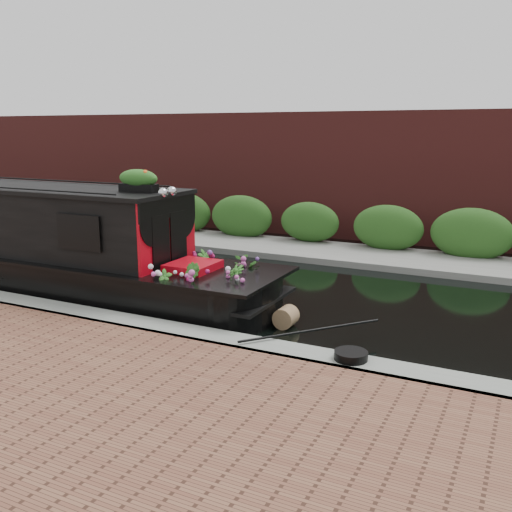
% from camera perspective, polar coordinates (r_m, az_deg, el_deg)
% --- Properties ---
extents(ground, '(80.00, 80.00, 0.00)m').
position_cam_1_polar(ground, '(12.68, -2.97, -3.20)').
color(ground, black).
rests_on(ground, ground).
extents(near_bank_coping, '(40.00, 0.60, 0.50)m').
position_cam_1_polar(near_bank_coping, '(10.08, -12.28, -7.68)').
color(near_bank_coping, gray).
rests_on(near_bank_coping, ground).
extents(far_bank_path, '(40.00, 2.40, 0.34)m').
position_cam_1_polar(far_bank_path, '(16.36, 4.25, 0.37)').
color(far_bank_path, gray).
rests_on(far_bank_path, ground).
extents(far_hedge, '(40.00, 1.10, 2.80)m').
position_cam_1_polar(far_hedge, '(17.18, 5.39, 0.93)').
color(far_hedge, '#27541C').
rests_on(far_hedge, ground).
extents(far_brick_wall, '(40.00, 1.00, 8.00)m').
position_cam_1_polar(far_brick_wall, '(19.12, 7.66, 2.05)').
color(far_brick_wall, maroon).
rests_on(far_brick_wall, ground).
extents(narrowboat, '(12.42, 2.22, 2.92)m').
position_cam_1_polar(narrowboat, '(13.99, -23.12, 0.93)').
color(narrowboat, black).
rests_on(narrowboat, ground).
extents(rope_fender, '(0.37, 0.38, 0.37)m').
position_cam_1_polar(rope_fender, '(10.16, 3.01, -6.12)').
color(rope_fender, '#8B6B49').
rests_on(rope_fender, ground).
extents(coiled_mooring_rope, '(0.48, 0.48, 0.12)m').
position_cam_1_polar(coiled_mooring_rope, '(8.29, 9.47, -9.77)').
color(coiled_mooring_rope, black).
rests_on(coiled_mooring_rope, near_bank_coping).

